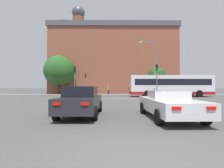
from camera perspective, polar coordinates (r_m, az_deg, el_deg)
ground_plane at (r=3.90m, az=10.21°, el=-23.60°), size 400.00×400.00×0.00m
stop_line_strip at (r=22.73m, az=1.24°, el=-4.66°), size 8.31×0.30×0.01m
far_pavement at (r=34.43m, az=0.67°, el=-3.37°), size 69.23×2.50×0.01m
brick_civic_building at (r=45.05m, az=0.23°, el=7.48°), size 29.20×14.85×22.20m
car_saloon_left at (r=9.32m, az=-9.99°, el=-5.37°), size 1.99×4.57×1.52m
car_roadster_right at (r=8.78m, az=18.04°, el=-6.29°), size 2.15×4.81×1.31m
bus_crossing_lead at (r=27.61m, az=18.54°, el=-0.40°), size 12.05×2.65×3.18m
traffic_light_far_left at (r=33.90m, az=-8.64°, el=1.22°), size 0.26×0.31×4.07m
traffic_light_near_right at (r=24.38m, az=14.45°, el=2.71°), size 0.26×0.31×4.52m
traffic_light_near_left at (r=23.80m, az=-12.12°, el=2.39°), size 0.26×0.31×4.25m
street_lamp_junction at (r=26.70m, az=13.05°, el=6.77°), size 2.45×0.36×8.35m
pedestrian_waiting at (r=34.06m, az=5.69°, el=-1.74°), size 0.44×0.44×1.69m
pedestrian_walking_east at (r=33.85m, az=-1.18°, el=-1.64°), size 0.41×0.25×1.78m
tree_by_building at (r=38.23m, az=-17.08°, el=4.25°), size 5.97×5.97×8.03m
tree_kerbside at (r=38.68m, az=14.36°, el=2.42°), size 3.77×3.77×5.70m
tree_distant at (r=37.11m, az=-15.76°, el=3.95°), size 5.11×5.11×7.29m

